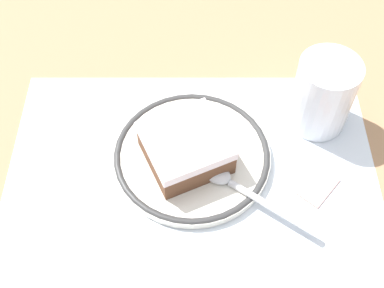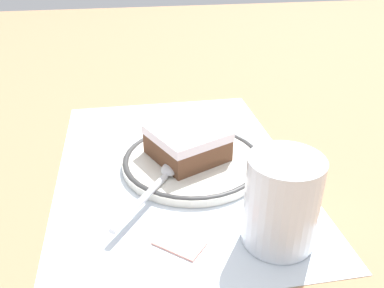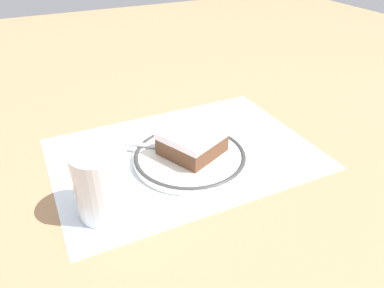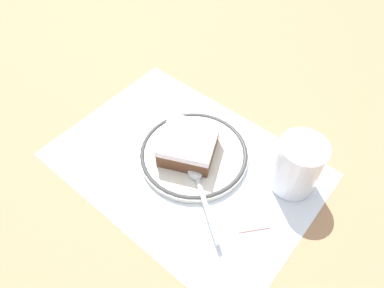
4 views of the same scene
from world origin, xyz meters
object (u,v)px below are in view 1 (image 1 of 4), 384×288
object	(u,v)px
plate	(192,155)
sugar_packet	(322,185)
cake_slice	(189,148)
spoon	(242,187)
cup	(325,97)

from	to	relation	value
plate	sugar_packet	size ratio (longest dim) A/B	3.78
plate	sugar_packet	xyz separation A→B (m)	(0.15, -0.04, -0.00)
plate	cake_slice	distance (m)	0.03
spoon	cup	bearing A→B (deg)	46.18
cake_slice	spoon	distance (m)	0.08
spoon	plate	bearing A→B (deg)	139.20
cake_slice	spoon	world-z (taller)	cake_slice
cup	plate	bearing A→B (deg)	-159.38
plate	cup	bearing A→B (deg)	20.62
plate	sugar_packet	world-z (taller)	plate
plate	cake_slice	bearing A→B (deg)	-118.76
plate	cup	distance (m)	0.18
cake_slice	spoon	bearing A→B (deg)	-35.61
spoon	cake_slice	bearing A→B (deg)	144.39
spoon	sugar_packet	xyz separation A→B (m)	(0.10, 0.01, -0.01)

